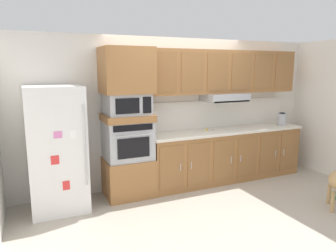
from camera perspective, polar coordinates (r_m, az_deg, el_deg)
The scene contains 15 objects.
ground_plane at distance 4.93m, azimuth 6.80°, elevation -13.52°, with size 9.60×9.60×0.00m, color #B2A899.
back_kitchen_wall at distance 5.54m, azimuth 1.19°, elevation 2.69°, with size 6.20×0.12×2.50m, color silver.
refrigerator at distance 4.68m, azimuth -19.45°, elevation -3.96°, with size 0.76×0.73×1.76m.
oven_base_cabinet at distance 5.09m, azimuth -7.13°, elevation -9.10°, with size 0.74×0.62×0.60m, color #996638.
built_in_oven at distance 4.92m, azimuth -7.28°, elevation -2.50°, with size 0.70×0.62×0.60m.
appliance_mid_shelf at distance 4.86m, azimuth -7.39°, elevation 1.53°, with size 0.74×0.62×0.10m, color #996638.
microwave at distance 4.83m, azimuth -7.43°, elevation 3.99°, with size 0.64×0.54×0.32m.
appliance_upper_cabinet at distance 4.80m, azimuth -7.58°, elevation 9.93°, with size 0.74×0.62×0.68m, color #996638.
lower_cabinet_run at distance 5.81m, azimuth 10.38°, elevation -5.27°, with size 2.91×0.63×0.88m.
countertop_slab at distance 5.71m, azimuth 10.50°, elevation -0.81°, with size 2.95×0.64×0.04m, color silver.
backsplash_panel at distance 5.90m, azimuth 9.01°, elevation 2.26°, with size 2.95×0.02×0.50m, color silver.
upper_cabinet_with_hood at distance 5.70m, azimuth 10.13°, elevation 9.33°, with size 2.91×0.48×0.88m.
screwdriver at distance 5.56m, azimuth 7.09°, elevation -0.66°, with size 0.17×0.16×0.03m.
electric_kettle at distance 6.42m, azimuth 19.89°, elevation 1.19°, with size 0.17×0.17×0.24m.
dog_food_bowl at distance 5.68m, azimuth 27.93°, elevation -11.04°, with size 0.20×0.20×0.06m.
Camera 1 is at (-2.34, -3.85, 1.99)m, focal length 33.72 mm.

